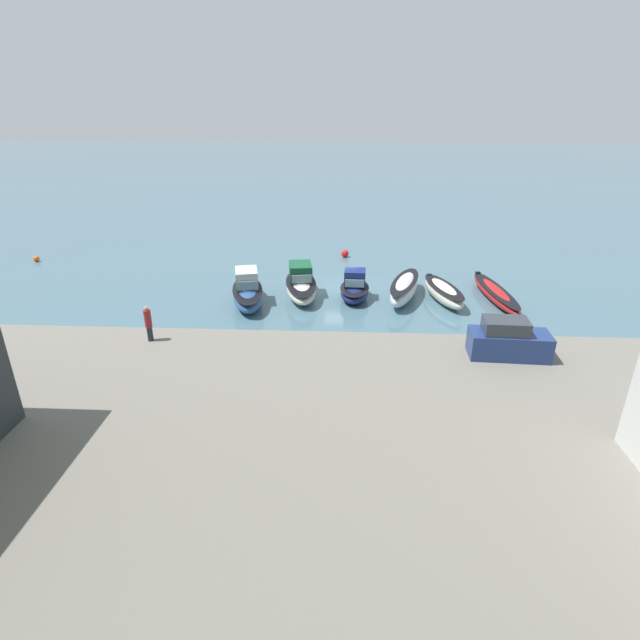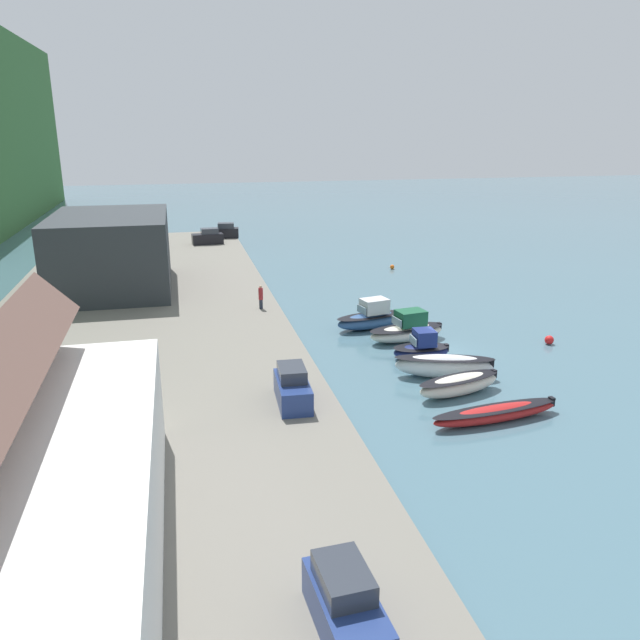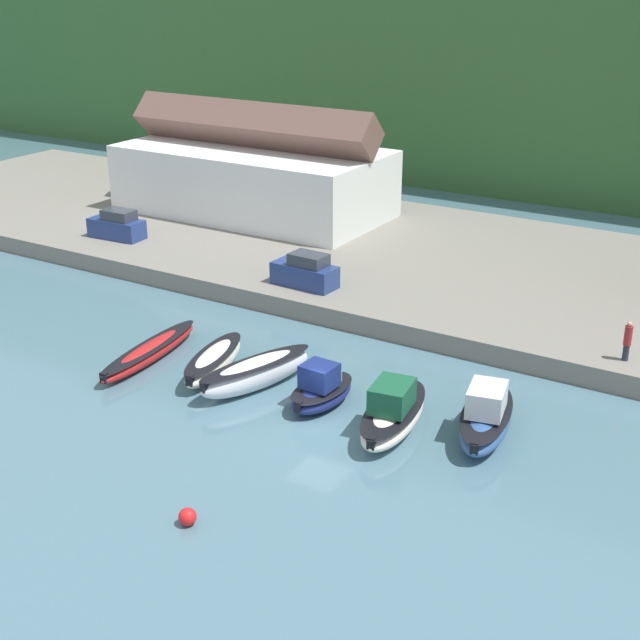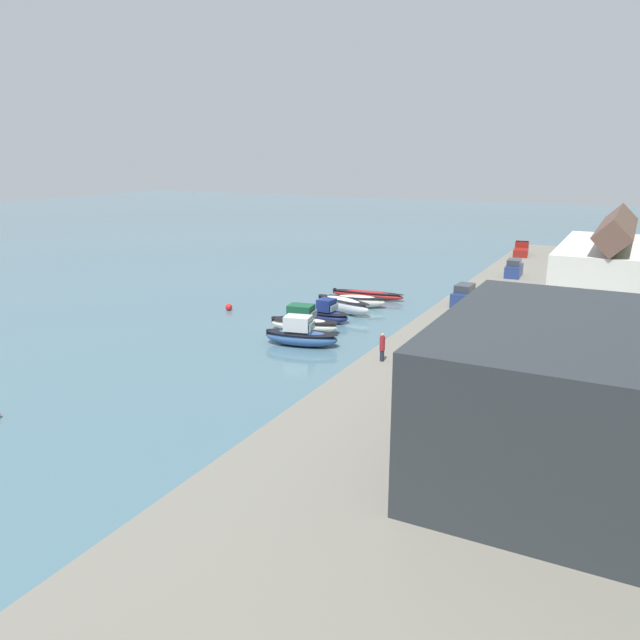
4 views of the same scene
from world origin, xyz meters
name	(u,v)px [view 3 (image 3 of 4)]	position (x,y,z in m)	size (l,w,h in m)	color
ground_plane	(319,428)	(0.00, 0.00, 0.00)	(320.00, 320.00, 0.00)	slate
quay_promenade	(499,276)	(0.00, 23.22, 0.61)	(111.72, 25.01, 1.22)	gray
harbor_clubhouse	(253,175)	(-22.16, 26.01, 4.35)	(21.65, 10.71, 8.95)	white
moored_boat_0	(150,352)	(-11.90, 1.63, 0.51)	(2.37, 8.60, 0.94)	red
moored_boat_1	(214,361)	(-7.85, 2.11, 0.71)	(3.12, 6.42, 1.33)	white
moored_boat_2	(256,373)	(-4.92, 1.86, 0.88)	(3.63, 7.12, 1.67)	white
moored_boat_3	(321,390)	(-1.12, 2.01, 0.81)	(2.39, 4.39, 2.27)	navy
moored_boat_4	(393,413)	(3.04, 1.59, 0.92)	(3.29, 6.85, 2.54)	white
moored_boat_5	(486,417)	(6.88, 3.42, 0.95)	(3.52, 6.79, 2.60)	#33568E
parked_car_0	(117,226)	(-26.66, 14.91, 2.14)	(4.30, 2.05, 2.16)	navy
parked_car_2	(305,272)	(-9.22, 13.37, 2.14)	(4.28, 2.01, 2.16)	navy
person_on_quay	(627,341)	(10.86, 12.46, 2.32)	(0.40, 0.40, 2.14)	#232838
mooring_buoy_1	(188,517)	(-0.34, -9.24, 0.36)	(0.72, 0.72, 0.72)	red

